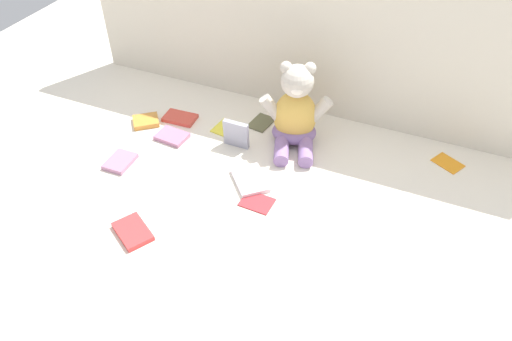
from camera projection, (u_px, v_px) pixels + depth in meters
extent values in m
plane|color=silver|center=(267.00, 174.00, 1.62)|extent=(3.20, 3.20, 0.00)
cube|color=beige|center=(314.00, 38.00, 1.72)|extent=(1.80, 0.03, 0.59)
ellipsoid|color=#E5B24C|center=(295.00, 116.00, 1.70)|extent=(0.18, 0.16, 0.20)
ellipsoid|color=#8C6BA5|center=(294.00, 132.00, 1.74)|extent=(0.19, 0.17, 0.07)
sphere|color=beige|center=(297.00, 81.00, 1.60)|extent=(0.14, 0.14, 0.11)
ellipsoid|color=white|center=(297.00, 90.00, 1.57)|extent=(0.05, 0.05, 0.03)
sphere|color=beige|center=(286.00, 68.00, 1.58)|extent=(0.05, 0.05, 0.04)
sphere|color=beige|center=(310.00, 68.00, 1.58)|extent=(0.05, 0.05, 0.04)
cylinder|color=beige|center=(272.00, 108.00, 1.68)|extent=(0.10, 0.07, 0.10)
cylinder|color=beige|center=(319.00, 110.00, 1.67)|extent=(0.10, 0.07, 0.10)
cylinder|color=#8C6BA5|center=(281.00, 151.00, 1.67)|extent=(0.08, 0.12, 0.05)
cylinder|color=#8C6BA5|center=(306.00, 152.00, 1.67)|extent=(0.08, 0.12, 0.05)
cube|color=#AF7296|center=(120.00, 161.00, 1.66)|extent=(0.08, 0.11, 0.02)
cube|color=white|center=(250.00, 180.00, 1.59)|extent=(0.16, 0.16, 0.02)
cube|color=#BC2F35|center=(257.00, 202.00, 1.52)|extent=(0.10, 0.08, 0.01)
cube|color=orange|center=(448.00, 163.00, 1.66)|extent=(0.11, 0.10, 0.01)
cube|color=brown|center=(261.00, 122.00, 1.83)|extent=(0.09, 0.11, 0.01)
cube|color=orange|center=(146.00, 121.00, 1.83)|extent=(0.12, 0.12, 0.02)
cube|color=#AA6A8D|center=(172.00, 136.00, 1.76)|extent=(0.11, 0.09, 0.02)
cube|color=yellow|center=(227.00, 128.00, 1.80)|extent=(0.10, 0.10, 0.01)
cube|color=#CC4134|center=(180.00, 118.00, 1.85)|extent=(0.12, 0.08, 0.01)
cube|color=#9798AC|center=(236.00, 134.00, 1.70)|extent=(0.09, 0.02, 0.10)
cube|color=#D73738|center=(133.00, 232.00, 1.42)|extent=(0.15, 0.13, 0.02)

